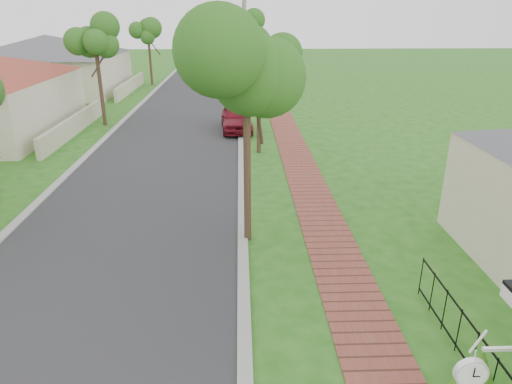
# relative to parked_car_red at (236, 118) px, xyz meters

# --- Properties ---
(road) EXTENTS (7.00, 120.00, 0.02)m
(road) POSITION_rel_parked_car_red_xyz_m (-3.40, -0.42, -0.71)
(road) COLOR #28282B
(road) RESTS_ON ground
(kerb_right) EXTENTS (0.30, 120.00, 0.10)m
(kerb_right) POSITION_rel_parked_car_red_xyz_m (0.25, -0.42, -0.71)
(kerb_right) COLOR #9E9E99
(kerb_right) RESTS_ON ground
(kerb_left) EXTENTS (0.30, 120.00, 0.10)m
(kerb_left) POSITION_rel_parked_car_red_xyz_m (-7.05, -0.42, -0.71)
(kerb_left) COLOR #9E9E99
(kerb_left) RESTS_ON ground
(sidewalk) EXTENTS (1.50, 120.00, 0.03)m
(sidewalk) POSITION_rel_parked_car_red_xyz_m (2.85, -0.42, -0.71)
(sidewalk) COLOR brown
(sidewalk) RESTS_ON ground
(street_trees) EXTENTS (10.70, 37.65, 5.89)m
(street_trees) POSITION_rel_parked_car_red_xyz_m (-3.27, 6.43, 3.82)
(street_trees) COLOR #382619
(street_trees) RESTS_ON ground
(far_house_grey) EXTENTS (15.56, 15.56, 4.60)m
(far_house_grey) POSITION_rel_parked_car_red_xyz_m (-15.37, 13.58, 1.63)
(far_house_grey) COLOR beige
(far_house_grey) RESTS_ON ground
(parked_car_red) EXTENTS (1.95, 4.28, 1.42)m
(parked_car_red) POSITION_rel_parked_car_red_xyz_m (0.00, 0.00, 0.00)
(parked_car_red) COLOR maroon
(parked_car_red) RESTS_ON ground
(parked_car_white) EXTENTS (1.58, 4.09, 1.33)m
(parked_car_white) POSITION_rel_parked_car_red_xyz_m (-1.40, 17.86, -0.05)
(parked_car_white) COLOR #BABABC
(parked_car_white) RESTS_ON ground
(near_tree) EXTENTS (2.39, 2.39, 6.14)m
(near_tree) POSITION_rel_parked_car_red_xyz_m (0.40, -13.42, 4.19)
(near_tree) COLOR #382619
(near_tree) RESTS_ON ground
(utility_pole) EXTENTS (1.20, 0.24, 9.13)m
(utility_pole) POSITION_rel_parked_car_red_xyz_m (0.50, -0.42, 3.91)
(utility_pole) COLOR gray
(utility_pole) RESTS_ON ground
(station_clock) EXTENTS (1.07, 0.13, 0.64)m
(station_clock) POSITION_rel_parked_car_red_xyz_m (3.28, -21.02, 1.24)
(station_clock) COLOR white
(station_clock) RESTS_ON ground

